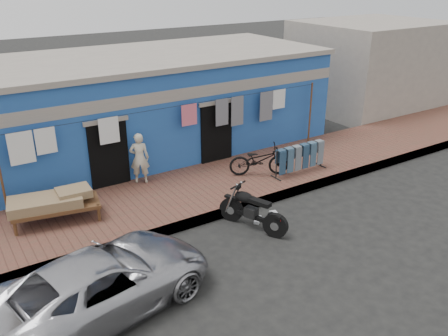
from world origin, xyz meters
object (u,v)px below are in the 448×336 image
at_px(motorcycle, 253,209).
at_px(charpoy, 56,207).
at_px(car, 102,282).
at_px(bicycle, 259,157).
at_px(seated_person, 139,158).
at_px(jeans_rack, 300,158).

xyz_separation_m(motorcycle, charpoy, (-4.03, 2.52, 0.08)).
distance_m(car, charpoy, 3.47).
relative_size(bicycle, motorcycle, 1.00).
bearing_deg(bicycle, seated_person, 93.90).
bearing_deg(jeans_rack, seated_person, 156.24).
bearing_deg(seated_person, charpoy, 45.59).
xyz_separation_m(charpoy, jeans_rack, (6.92, -0.91, 0.09)).
distance_m(seated_person, charpoy, 2.82).
xyz_separation_m(bicycle, charpoy, (-5.80, 0.39, -0.21)).
bearing_deg(charpoy, motorcycle, -31.97).
height_order(motorcycle, charpoy, motorcycle).
relative_size(car, motorcycle, 2.50).
distance_m(bicycle, motorcycle, 2.78).
xyz_separation_m(seated_person, bicycle, (3.18, -1.38, -0.18)).
bearing_deg(motorcycle, seated_person, 92.63).
bearing_deg(jeans_rack, bicycle, 155.41).
height_order(car, charpoy, car).
distance_m(seated_person, motorcycle, 3.81).
bearing_deg(car, charpoy, -13.45).
bearing_deg(seated_person, motorcycle, 136.86).
relative_size(motorcycle, jeans_rack, 0.93).
distance_m(seated_person, bicycle, 3.47).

